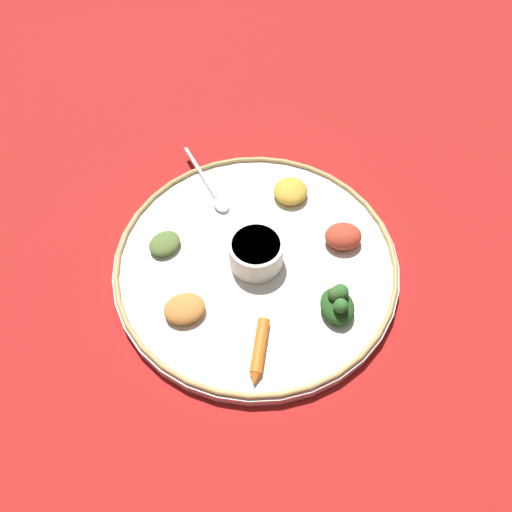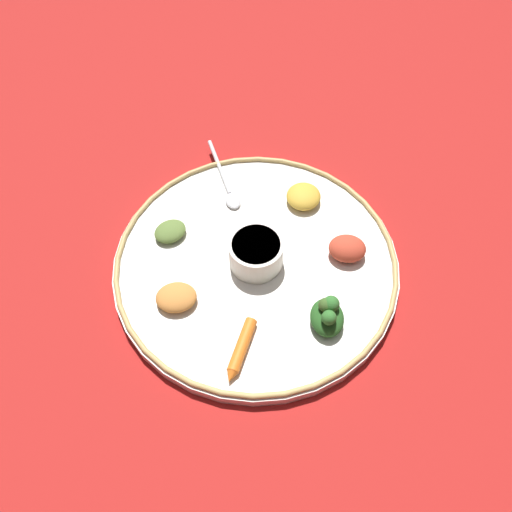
{
  "view_description": "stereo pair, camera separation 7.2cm",
  "coord_description": "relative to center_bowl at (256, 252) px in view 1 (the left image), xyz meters",
  "views": [
    {
      "loc": [
        0.06,
        0.43,
        0.68
      ],
      "look_at": [
        0.0,
        0.0,
        0.03
      ],
      "focal_mm": 36.83,
      "sensor_mm": 36.0,
      "label": 1
    },
    {
      "loc": [
        -0.01,
        0.43,
        0.68
      ],
      "look_at": [
        0.0,
        0.0,
        0.03
      ],
      "focal_mm": 36.83,
      "sensor_mm": 36.0,
      "label": 2
    }
  ],
  "objects": [
    {
      "name": "carrot_near_spoon",
      "position": [
        0.02,
        0.15,
        -0.02
      ],
      "size": [
        0.04,
        0.09,
        0.02
      ],
      "color": "orange",
      "rests_on": "platter"
    },
    {
      "name": "platter",
      "position": [
        0.0,
        0.0,
        -0.03
      ],
      "size": [
        0.43,
        0.43,
        0.02
      ],
      "primitive_type": "cylinder",
      "color": "white",
      "rests_on": "ground_plane"
    },
    {
      "name": "spoon",
      "position": [
        0.05,
        -0.15,
        -0.02
      ],
      "size": [
        0.07,
        0.16,
        0.01
      ],
      "color": "silver",
      "rests_on": "platter"
    },
    {
      "name": "greens_pile",
      "position": [
        -0.1,
        0.1,
        -0.0
      ],
      "size": [
        0.05,
        0.06,
        0.05
      ],
      "color": "#23511E",
      "rests_on": "platter"
    },
    {
      "name": "platter_rim",
      "position": [
        0.0,
        0.0,
        -0.02
      ],
      "size": [
        0.43,
        0.43,
        0.01
      ],
      "primitive_type": "torus",
      "color": "tan",
      "rests_on": "platter"
    },
    {
      "name": "mound_berbere_red",
      "position": [
        -0.14,
        -0.02,
        -0.01
      ],
      "size": [
        0.06,
        0.05,
        0.03
      ],
      "primitive_type": "ellipsoid",
      "rotation": [
        0.0,
        0.0,
        3.06
      ],
      "color": "#B73D28",
      "rests_on": "platter"
    },
    {
      "name": "ground_plane",
      "position": [
        0.0,
        0.0,
        -0.04
      ],
      "size": [
        2.4,
        2.4,
        0.0
      ],
      "primitive_type": "plane",
      "color": "maroon"
    },
    {
      "name": "center_bowl",
      "position": [
        0.0,
        0.0,
        0.0
      ],
      "size": [
        0.08,
        0.08,
        0.05
      ],
      "color": "silver",
      "rests_on": "platter"
    },
    {
      "name": "mound_lentil_yellow",
      "position": [
        -0.07,
        -0.12,
        -0.01
      ],
      "size": [
        0.08,
        0.08,
        0.03
      ],
      "primitive_type": "ellipsoid",
      "rotation": [
        0.0,
        0.0,
        4.11
      ],
      "color": "gold",
      "rests_on": "platter"
    },
    {
      "name": "mound_squash",
      "position": [
        0.11,
        0.07,
        -0.01
      ],
      "size": [
        0.06,
        0.06,
        0.02
      ],
      "primitive_type": "ellipsoid",
      "rotation": [
        0.0,
        0.0,
        3.25
      ],
      "color": "#C67A38",
      "rests_on": "platter"
    },
    {
      "name": "mound_collards",
      "position": [
        0.13,
        -0.05,
        -0.02
      ],
      "size": [
        0.07,
        0.06,
        0.02
      ],
      "primitive_type": "ellipsoid",
      "rotation": [
        0.0,
        0.0,
        0.63
      ],
      "color": "#567033",
      "rests_on": "platter"
    }
  ]
}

